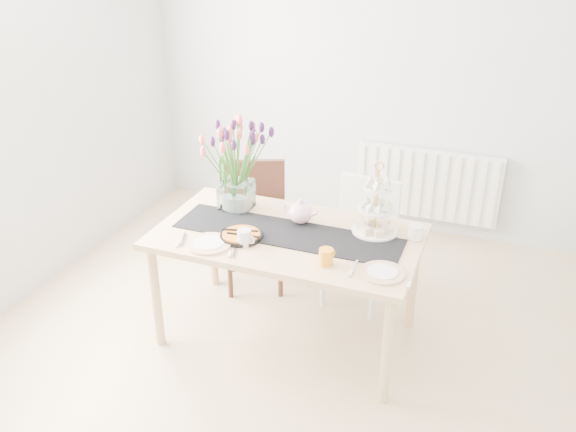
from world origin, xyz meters
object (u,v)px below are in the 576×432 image
(tulip_vase, at_px, (235,153))
(cake_stand, at_px, (376,215))
(teapot, at_px, (301,213))
(tart_tin, at_px, (241,236))
(plate_left, at_px, (209,244))
(dining_table, at_px, (287,245))
(chair_white, at_px, (363,232))
(mug_orange, at_px, (326,257))
(cream_jug, at_px, (415,232))
(chair_brown, at_px, (255,215))
(plate_right, at_px, (382,273))
(mug_white, at_px, (244,237))
(radiator, at_px, (427,184))

(tulip_vase, xyz_separation_m, cake_stand, (0.93, -0.01, -0.27))
(cake_stand, height_order, teapot, cake_stand)
(tart_tin, bearing_deg, plate_left, -134.36)
(dining_table, xyz_separation_m, teapot, (0.03, 0.16, 0.15))
(chair_white, xyz_separation_m, mug_orange, (0.01, -0.90, 0.29))
(cake_stand, xyz_separation_m, cream_jug, (0.24, 0.01, -0.07))
(chair_brown, height_order, cream_jug, chair_brown)
(plate_right, bearing_deg, cake_stand, 108.79)
(teapot, relative_size, cream_jug, 2.73)
(cream_jug, height_order, mug_orange, mug_orange)
(mug_orange, distance_m, plate_right, 0.32)
(chair_brown, height_order, mug_white, chair_brown)
(dining_table, bearing_deg, chair_white, 63.68)
(radiator, xyz_separation_m, cream_jug, (0.16, -1.57, 0.34))
(chair_white, bearing_deg, chair_brown, -171.13)
(cream_jug, xyz_separation_m, plate_right, (-0.09, -0.46, -0.04))
(radiator, distance_m, mug_orange, 2.09)
(teapot, relative_size, plate_left, 0.91)
(teapot, xyz_separation_m, plate_right, (0.62, -0.40, -0.07))
(plate_left, bearing_deg, teapot, 47.91)
(plate_left, bearing_deg, mug_white, 20.92)
(cake_stand, height_order, plate_left, cake_stand)
(radiator, height_order, mug_orange, mug_orange)
(mug_orange, height_order, plate_right, mug_orange)
(plate_right, bearing_deg, teapot, 146.83)
(tulip_vase, height_order, cake_stand, tulip_vase)
(tulip_vase, bearing_deg, cream_jug, 0.10)
(plate_right, bearing_deg, chair_brown, 143.77)
(teapot, relative_size, tart_tin, 0.95)
(radiator, relative_size, teapot, 4.92)
(chair_white, height_order, plate_left, chair_white)
(radiator, xyz_separation_m, chair_brown, (-1.05, -1.21, 0.08))
(cake_stand, distance_m, plate_right, 0.49)
(radiator, bearing_deg, teapot, -108.55)
(teapot, bearing_deg, mug_white, -106.10)
(tart_tin, height_order, plate_left, tart_tin)
(tart_tin, bearing_deg, chair_brown, 108.36)
(chair_white, xyz_separation_m, teapot, (-0.29, -0.48, 0.32))
(chair_brown, xyz_separation_m, teapot, (0.51, -0.42, 0.30))
(tart_tin, height_order, mug_white, mug_white)
(chair_brown, distance_m, mug_orange, 1.20)
(tart_tin, bearing_deg, cream_jug, 20.59)
(cream_jug, distance_m, mug_white, 1.02)
(tulip_vase, height_order, mug_orange, tulip_vase)
(tulip_vase, xyz_separation_m, plate_right, (1.08, -0.46, -0.38))
(teapot, distance_m, tart_tin, 0.41)
(dining_table, distance_m, cake_stand, 0.57)
(chair_white, distance_m, plate_left, 1.19)
(dining_table, xyz_separation_m, mug_orange, (0.33, -0.26, 0.12))
(cream_jug, bearing_deg, plate_right, -107.47)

